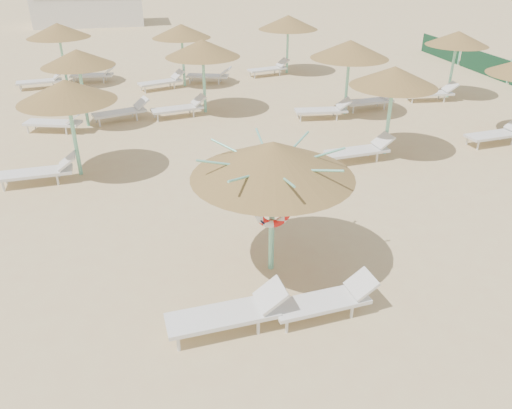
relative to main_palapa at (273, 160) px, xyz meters
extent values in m
plane|color=tan|center=(0.17, -0.19, -2.35)|extent=(120.00, 120.00, 0.00)
cylinder|color=#7DDAB7|center=(0.00, 0.00, -1.22)|extent=(0.11, 0.11, 2.27)
cone|color=olive|center=(0.00, 0.00, 0.02)|extent=(3.02, 3.02, 0.68)
cylinder|color=#7DDAB7|center=(0.00, 0.00, -0.23)|extent=(0.20, 0.20, 0.12)
cylinder|color=#7DDAB7|center=(0.70, 0.00, -0.03)|extent=(1.37, 0.04, 0.35)
cylinder|color=#7DDAB7|center=(0.49, 0.49, -0.03)|extent=(1.00, 1.00, 0.35)
cylinder|color=#7DDAB7|center=(0.00, 0.70, -0.03)|extent=(0.04, 1.37, 0.35)
cylinder|color=#7DDAB7|center=(-0.49, 0.49, -0.03)|extent=(1.00, 1.00, 0.35)
cylinder|color=#7DDAB7|center=(-0.70, 0.00, -0.03)|extent=(1.37, 0.04, 0.35)
cylinder|color=#7DDAB7|center=(-0.49, -0.49, -0.03)|extent=(1.00, 1.00, 0.35)
cylinder|color=#7DDAB7|center=(0.00, -0.69, -0.03)|extent=(0.04, 1.37, 0.35)
cylinder|color=#7DDAB7|center=(0.49, -0.49, -0.03)|extent=(1.00, 1.00, 0.35)
torus|color=red|center=(0.00, -0.10, -0.98)|extent=(0.72, 0.15, 0.72)
cylinder|color=silver|center=(-2.00, -1.91, -2.21)|extent=(0.06, 0.06, 0.28)
cylinder|color=silver|center=(-2.04, -1.42, -2.21)|extent=(0.06, 0.06, 0.28)
cylinder|color=silver|center=(-0.67, -1.80, -2.21)|extent=(0.06, 0.06, 0.28)
cylinder|color=silver|center=(-0.71, -1.31, -2.21)|extent=(0.06, 0.06, 0.28)
cube|color=silver|center=(-1.23, -1.60, -2.04)|extent=(1.93, 0.76, 0.08)
cube|color=silver|center=(-0.39, -1.53, -1.80)|extent=(0.53, 0.63, 0.36)
cylinder|color=silver|center=(-0.19, -1.88, -2.23)|extent=(0.05, 0.05, 0.25)
cylinder|color=silver|center=(-0.24, -1.43, -2.23)|extent=(0.05, 0.05, 0.25)
cylinder|color=silver|center=(1.02, -1.76, -2.23)|extent=(0.05, 0.05, 0.25)
cylinder|color=silver|center=(0.97, -1.31, -2.23)|extent=(0.05, 0.05, 0.25)
cube|color=silver|center=(0.50, -1.59, -2.06)|extent=(1.76, 0.73, 0.07)
cube|color=silver|center=(1.26, -1.51, -1.85)|extent=(0.49, 0.58, 0.33)
cylinder|color=#7DDAB7|center=(-4.15, 5.59, -1.20)|extent=(0.11, 0.11, 2.30)
cone|color=olive|center=(-4.15, 5.59, 0.03)|extent=(2.56, 2.56, 0.58)
cylinder|color=#7DDAB7|center=(-4.15, 5.59, -0.20)|extent=(0.20, 0.20, 0.12)
cylinder|color=silver|center=(-6.03, 4.88, -2.21)|extent=(0.06, 0.06, 0.28)
cylinder|color=silver|center=(-6.07, 5.38, -2.21)|extent=(0.06, 0.06, 0.28)
cylinder|color=silver|center=(-4.69, 4.98, -2.21)|extent=(0.06, 0.06, 0.28)
cylinder|color=silver|center=(-4.72, 5.48, -2.21)|extent=(0.06, 0.06, 0.28)
cube|color=silver|center=(-5.25, 5.19, -2.03)|extent=(1.94, 0.75, 0.08)
cube|color=silver|center=(-4.41, 5.25, -1.79)|extent=(0.53, 0.63, 0.36)
cylinder|color=#7DDAB7|center=(-4.26, 9.86, -1.20)|extent=(0.11, 0.11, 2.30)
cone|color=olive|center=(-4.26, 9.86, 0.03)|extent=(2.44, 2.44, 0.55)
cylinder|color=#7DDAB7|center=(-4.26, 9.86, -0.20)|extent=(0.20, 0.20, 0.12)
cylinder|color=silver|center=(-6.20, 9.46, -2.21)|extent=(0.06, 0.06, 0.28)
cylinder|color=silver|center=(-6.05, 9.93, -2.21)|extent=(0.06, 0.06, 0.28)
cylinder|color=silver|center=(-4.91, 9.05, -2.21)|extent=(0.06, 0.06, 0.28)
cylinder|color=silver|center=(-4.76, 9.53, -2.21)|extent=(0.06, 0.06, 0.28)
cube|color=silver|center=(-5.36, 9.46, -2.03)|extent=(2.00, 1.16, 0.08)
cube|color=silver|center=(-4.55, 9.20, -1.79)|extent=(0.64, 0.72, 0.36)
cylinder|color=silver|center=(-3.85, 9.68, -2.21)|extent=(0.06, 0.06, 0.28)
cylinder|color=silver|center=(-4.00, 10.16, -2.21)|extent=(0.06, 0.06, 0.28)
cylinder|color=silver|center=(-2.56, 10.08, -2.21)|extent=(0.06, 0.06, 0.28)
cylinder|color=silver|center=(-2.71, 10.56, -2.21)|extent=(0.06, 0.06, 0.28)
cube|color=silver|center=(-3.16, 10.16, -2.03)|extent=(2.00, 1.16, 0.08)
cube|color=silver|center=(-2.35, 10.41, -1.79)|extent=(0.64, 0.72, 0.36)
cylinder|color=#7DDAB7|center=(-5.62, 15.94, -1.20)|extent=(0.11, 0.11, 2.30)
cone|color=olive|center=(-5.62, 15.94, 0.04)|extent=(2.70, 2.70, 0.61)
cylinder|color=#7DDAB7|center=(-5.62, 15.94, -0.20)|extent=(0.20, 0.20, 0.12)
cylinder|color=silver|center=(-7.48, 15.19, -2.21)|extent=(0.06, 0.06, 0.28)
cylinder|color=silver|center=(-7.55, 15.68, -2.21)|extent=(0.06, 0.06, 0.28)
cylinder|color=silver|center=(-6.14, 15.37, -2.21)|extent=(0.06, 0.06, 0.28)
cylinder|color=silver|center=(-6.21, 15.87, -2.21)|extent=(0.06, 0.06, 0.28)
cube|color=silver|center=(-6.72, 15.54, -2.03)|extent=(1.97, 0.87, 0.08)
cube|color=silver|center=(-5.88, 15.66, -1.79)|extent=(0.56, 0.66, 0.36)
cylinder|color=silver|center=(-5.35, 16.11, -2.21)|extent=(0.06, 0.06, 0.28)
cylinder|color=silver|center=(-5.28, 16.60, -2.21)|extent=(0.06, 0.06, 0.28)
cylinder|color=silver|center=(-4.01, 15.92, -2.21)|extent=(0.06, 0.06, 0.28)
cylinder|color=silver|center=(-3.94, 16.42, -2.21)|extent=(0.06, 0.06, 0.28)
cube|color=silver|center=(-4.52, 16.24, -2.03)|extent=(1.97, 0.87, 0.08)
cube|color=silver|center=(-3.68, 16.13, -1.79)|extent=(0.56, 0.66, 0.36)
cylinder|color=#7DDAB7|center=(0.02, 10.57, -1.20)|extent=(0.11, 0.11, 2.30)
cone|color=olive|center=(0.02, 10.57, 0.04)|extent=(2.74, 2.74, 0.62)
cylinder|color=#7DDAB7|center=(0.02, 10.57, -0.20)|extent=(0.20, 0.20, 0.12)
cylinder|color=silver|center=(-1.81, 9.77, -2.21)|extent=(0.06, 0.06, 0.28)
cylinder|color=silver|center=(-1.91, 10.26, -2.21)|extent=(0.06, 0.06, 0.28)
cylinder|color=silver|center=(-0.49, 10.03, -2.21)|extent=(0.06, 0.06, 0.28)
cylinder|color=silver|center=(-0.58, 10.52, -2.21)|extent=(0.06, 0.06, 0.28)
cube|color=silver|center=(-1.08, 10.17, -2.03)|extent=(1.98, 0.97, 0.08)
cube|color=silver|center=(-0.24, 10.33, -1.79)|extent=(0.59, 0.68, 0.36)
cylinder|color=#7DDAB7|center=(-0.40, 14.66, -1.20)|extent=(0.11, 0.11, 2.30)
cone|color=olive|center=(-0.40, 14.66, 0.03)|extent=(2.54, 2.54, 0.57)
cylinder|color=#7DDAB7|center=(-0.40, 14.66, -0.20)|extent=(0.20, 0.20, 0.12)
cylinder|color=silver|center=(-2.18, 13.77, -2.21)|extent=(0.06, 0.06, 0.28)
cylinder|color=silver|center=(-2.34, 14.24, -2.21)|extent=(0.06, 0.06, 0.28)
cylinder|color=silver|center=(-0.90, 14.19, -2.21)|extent=(0.06, 0.06, 0.28)
cylinder|color=silver|center=(-1.05, 14.67, -2.21)|extent=(0.06, 0.06, 0.28)
cube|color=silver|center=(-1.50, 14.26, -2.03)|extent=(2.00, 1.19, 0.08)
cube|color=silver|center=(-0.69, 14.52, -1.79)|extent=(0.65, 0.72, 0.36)
cylinder|color=silver|center=(-0.14, 14.97, -2.21)|extent=(0.06, 0.06, 0.28)
cylinder|color=silver|center=(0.02, 15.45, -2.21)|extent=(0.06, 0.06, 0.28)
cylinder|color=silver|center=(1.15, 14.55, -2.21)|extent=(0.06, 0.06, 0.28)
cylinder|color=silver|center=(1.30, 15.02, -2.21)|extent=(0.06, 0.06, 0.28)
cube|color=silver|center=(0.70, 14.96, -2.03)|extent=(2.00, 1.19, 0.08)
cube|color=silver|center=(1.51, 14.69, -1.79)|extent=(0.65, 0.72, 0.36)
cylinder|color=#7DDAB7|center=(4.91, 5.19, -1.20)|extent=(0.11, 0.11, 2.30)
cone|color=olive|center=(4.91, 5.19, 0.03)|extent=(2.54, 2.54, 0.57)
cylinder|color=#7DDAB7|center=(4.91, 5.19, -0.20)|extent=(0.20, 0.20, 0.12)
cylinder|color=silver|center=(3.04, 4.46, -2.21)|extent=(0.06, 0.06, 0.28)
cylinder|color=silver|center=(2.99, 4.95, -2.21)|extent=(0.06, 0.06, 0.28)
cylinder|color=silver|center=(4.38, 4.59, -2.21)|extent=(0.06, 0.06, 0.28)
cylinder|color=silver|center=(4.33, 5.09, -2.21)|extent=(0.06, 0.06, 0.28)
cube|color=silver|center=(3.81, 4.79, -2.03)|extent=(1.95, 0.81, 0.08)
cube|color=silver|center=(4.66, 4.87, -1.79)|extent=(0.54, 0.65, 0.36)
cylinder|color=#7DDAB7|center=(5.17, 9.22, -1.20)|extent=(0.11, 0.11, 2.30)
cone|color=olive|center=(5.17, 9.22, 0.04)|extent=(2.83, 2.83, 0.64)
cylinder|color=#7DDAB7|center=(5.17, 9.22, -0.20)|extent=(0.20, 0.20, 0.12)
cylinder|color=silver|center=(3.25, 8.66, -2.21)|extent=(0.06, 0.06, 0.28)
cylinder|color=silver|center=(3.31, 9.15, -2.21)|extent=(0.06, 0.06, 0.28)
cylinder|color=silver|center=(4.60, 8.51, -2.21)|extent=(0.06, 0.06, 0.28)
cylinder|color=silver|center=(4.65, 9.01, -2.21)|extent=(0.06, 0.06, 0.28)
cube|color=silver|center=(4.07, 8.82, -2.03)|extent=(1.95, 0.82, 0.08)
cube|color=silver|center=(4.92, 8.73, -1.79)|extent=(0.55, 0.65, 0.36)
cylinder|color=silver|center=(5.51, 9.19, -2.21)|extent=(0.06, 0.06, 0.28)
cylinder|color=silver|center=(5.45, 9.69, -2.21)|extent=(0.06, 0.06, 0.28)
cylinder|color=silver|center=(6.85, 9.33, -2.21)|extent=(0.06, 0.06, 0.28)
cylinder|color=silver|center=(6.80, 9.83, -2.21)|extent=(0.06, 0.06, 0.28)
cube|color=silver|center=(6.27, 9.52, -2.03)|extent=(1.95, 0.82, 0.08)
cube|color=silver|center=(7.12, 9.61, -1.79)|extent=(0.55, 0.65, 0.36)
cylinder|color=#7DDAB7|center=(4.79, 16.08, -1.20)|extent=(0.11, 0.11, 2.30)
cone|color=olive|center=(4.79, 16.08, 0.04)|extent=(2.84, 2.84, 0.64)
cylinder|color=#7DDAB7|center=(4.79, 16.08, -0.20)|extent=(0.20, 0.20, 0.12)
cylinder|color=silver|center=(2.98, 15.25, -2.21)|extent=(0.06, 0.06, 0.28)
cylinder|color=silver|center=(2.86, 15.73, -2.21)|extent=(0.06, 0.06, 0.28)
cylinder|color=silver|center=(4.29, 15.56, -2.21)|extent=(0.06, 0.06, 0.28)
cylinder|color=silver|center=(4.17, 16.05, -2.21)|extent=(0.06, 0.06, 0.28)
cube|color=silver|center=(3.69, 15.68, -2.03)|extent=(1.99, 1.05, 0.08)
cube|color=silver|center=(4.52, 15.88, -1.79)|extent=(0.61, 0.70, 0.36)
cylinder|color=silver|center=(7.90, 4.81, -2.21)|extent=(0.06, 0.06, 0.28)
cylinder|color=silver|center=(7.84, 5.31, -2.21)|extent=(0.06, 0.06, 0.28)
cylinder|color=silver|center=(9.24, 4.97, -2.21)|extent=(0.06, 0.06, 0.28)
cylinder|color=silver|center=(9.18, 5.46, -2.21)|extent=(0.06, 0.06, 0.28)
cube|color=silver|center=(8.66, 5.15, -2.03)|extent=(1.96, 0.83, 0.08)
cylinder|color=#7DDAB7|center=(10.26, 10.47, -1.20)|extent=(0.11, 0.11, 2.30)
cone|color=olive|center=(10.26, 10.47, 0.03)|extent=(2.47, 2.47, 0.56)
cylinder|color=#7DDAB7|center=(10.26, 10.47, -0.20)|extent=(0.20, 0.20, 0.12)
cylinder|color=silver|center=(8.34, 9.90, -2.21)|extent=(0.06, 0.06, 0.28)
cylinder|color=silver|center=(8.39, 10.40, -2.21)|extent=(0.06, 0.06, 0.28)
cylinder|color=silver|center=(9.69, 9.77, -2.21)|extent=(0.06, 0.06, 0.28)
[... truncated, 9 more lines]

